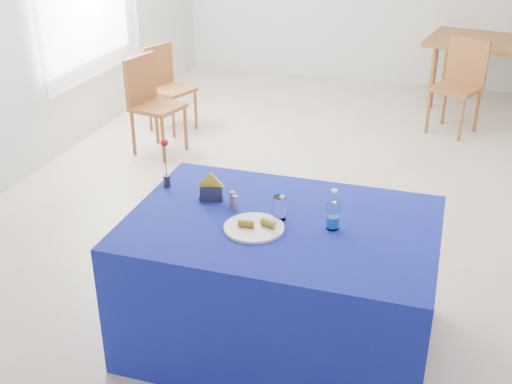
% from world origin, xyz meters
% --- Properties ---
extents(floor, '(7.00, 7.00, 0.00)m').
position_xyz_m(floor, '(0.00, 0.00, 0.00)').
color(floor, beige).
rests_on(floor, ground).
extents(plate, '(0.31, 0.31, 0.01)m').
position_xyz_m(plate, '(0.09, -1.96, 0.77)').
color(plate, white).
rests_on(plate, blue_table).
extents(drinking_glass, '(0.07, 0.07, 0.13)m').
position_xyz_m(drinking_glass, '(0.18, -1.82, 0.82)').
color(drinking_glass, white).
rests_on(drinking_glass, blue_table).
extents(salt_shaker, '(0.03, 0.03, 0.08)m').
position_xyz_m(salt_shaker, '(-0.10, -1.75, 0.80)').
color(salt_shaker, gray).
rests_on(salt_shaker, blue_table).
extents(pepper_shaker, '(0.03, 0.03, 0.08)m').
position_xyz_m(pepper_shaker, '(-0.07, -1.79, 0.80)').
color(pepper_shaker, slate).
rests_on(pepper_shaker, blue_table).
extents(blue_table, '(1.60, 1.10, 0.76)m').
position_xyz_m(blue_table, '(0.20, -1.84, 0.38)').
color(blue_table, '#102393').
rests_on(blue_table, floor).
extents(water_bottle, '(0.07, 0.07, 0.21)m').
position_xyz_m(water_bottle, '(0.47, -1.83, 0.83)').
color(water_bottle, silver).
rests_on(water_bottle, blue_table).
extents(napkin_holder, '(0.15, 0.08, 0.16)m').
position_xyz_m(napkin_holder, '(-0.24, -1.72, 0.81)').
color(napkin_holder, '#39393E').
rests_on(napkin_holder, blue_table).
extents(rose_vase, '(0.04, 0.04, 0.29)m').
position_xyz_m(rose_vase, '(-0.54, -1.64, 0.90)').
color(rose_vase, '#242428').
rests_on(rose_vase, blue_table).
extents(oak_table, '(1.64, 1.20, 0.76)m').
position_xyz_m(oak_table, '(1.39, 2.87, 0.68)').
color(oak_table, olive).
rests_on(oak_table, floor).
extents(chair_bg_left, '(0.55, 0.55, 0.94)m').
position_xyz_m(chair_bg_left, '(1.03, 1.95, 0.54)').
color(chair_bg_left, '#9A592D').
rests_on(chair_bg_left, floor).
extents(chair_win_a, '(0.49, 0.49, 0.91)m').
position_xyz_m(chair_win_a, '(-1.70, 0.50, 0.53)').
color(chair_win_a, '#9A592D').
rests_on(chair_win_a, floor).
extents(chair_win_b, '(0.50, 0.50, 0.86)m').
position_xyz_m(chair_win_b, '(-1.82, 1.11, 0.50)').
color(chair_win_b, '#9A592D').
rests_on(chair_win_b, floor).
extents(banana_pieces, '(0.19, 0.09, 0.03)m').
position_xyz_m(banana_pieces, '(0.11, -1.96, 0.79)').
color(banana_pieces, gold).
rests_on(banana_pieces, plate).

